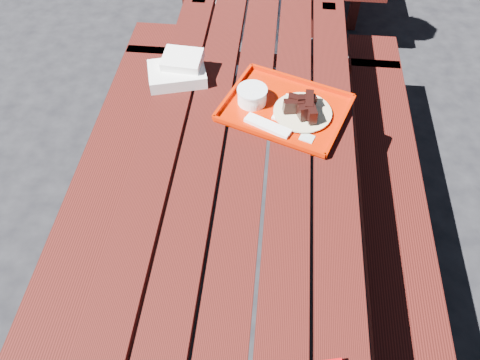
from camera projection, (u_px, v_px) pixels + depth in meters
The scene contains 4 objects.
ground at pixel (243, 266), 2.14m from camera, with size 60.00×60.00×0.00m, color black.
picnic_table_near at pixel (244, 192), 1.71m from camera, with size 1.41×2.40×0.75m.
far_tray at pixel (283, 107), 1.68m from camera, with size 0.51×0.46×0.07m.
white_cloth at pixel (179, 70), 1.79m from camera, with size 0.25×0.21×0.09m.
Camera 1 is at (0.09, -1.03, 1.92)m, focal length 35.00 mm.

